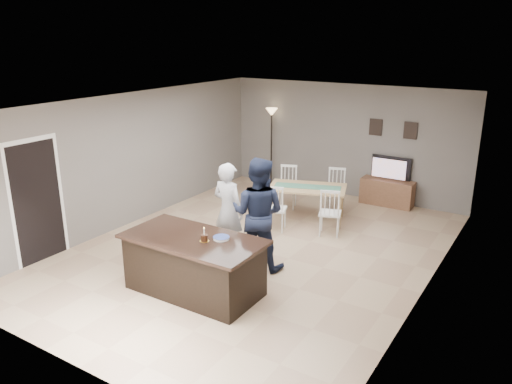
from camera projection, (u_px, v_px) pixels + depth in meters
The scene contains 14 objects.
floor at pixel (257, 250), 9.19m from camera, with size 8.00×8.00×0.00m, color tan.
room_shell at pixel (257, 162), 8.68m from camera, with size 8.00×8.00×8.00m.
kitchen_island at pixel (194, 265), 7.60m from camera, with size 2.15×1.10×0.90m.
tv_console at pixel (387, 192), 11.53m from camera, with size 1.20×0.40×0.60m, color brown.
television at pixel (390, 168), 11.42m from camera, with size 0.91×0.12×0.53m, color black.
tv_screen_glow at pixel (389, 169), 11.35m from camera, with size 0.78×0.78×0.00m, color orange.
picture_frames at pixel (393, 129), 11.28m from camera, with size 1.10×0.02×0.38m.
doorway at pixel (36, 191), 8.46m from camera, with size 0.00×2.10×2.65m.
woman at pixel (228, 210), 8.72m from camera, with size 0.63×0.41×1.72m, color silver.
man at pixel (258, 214), 8.28m from camera, with size 0.93×0.73×1.92m, color #171E34.
birthday_cake at pixel (204, 238), 7.32m from camera, with size 0.14×0.14×0.22m.
plate_stack at pixel (221, 238), 7.40m from camera, with size 0.25×0.25×0.04m.
dining_table at pixel (307, 193), 10.49m from camera, with size 2.01×2.18×0.97m.
floor_lamp at pixel (272, 126), 12.75m from camera, with size 0.30×0.30×2.00m.
Camera 1 is at (4.47, -7.14, 3.82)m, focal length 35.00 mm.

